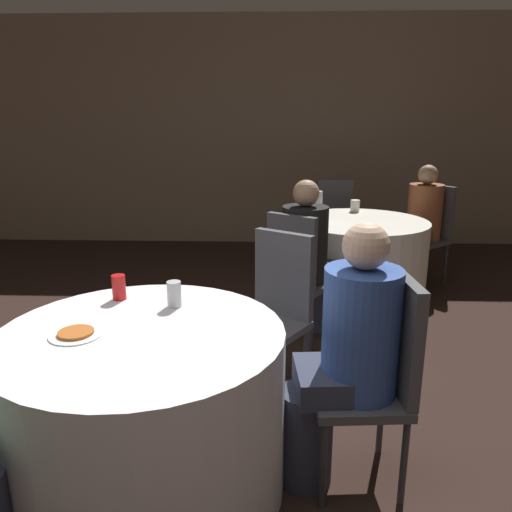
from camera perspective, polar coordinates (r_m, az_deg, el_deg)
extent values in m
plane|color=black|center=(2.42, -12.22, -26.22)|extent=(16.00, 16.00, 0.00)
cube|color=gray|center=(6.49, -2.59, 13.82)|extent=(16.00, 0.06, 2.80)
cylinder|color=silver|center=(2.31, -12.45, -16.87)|extent=(1.20, 1.20, 0.75)
cylinder|color=white|center=(4.46, 11.46, -0.69)|extent=(1.18, 1.18, 0.75)
cube|color=#47474C|center=(2.90, 1.16, -8.21)|extent=(0.55, 0.55, 0.04)
cube|color=#47474C|center=(2.94, 3.18, -2.12)|extent=(0.34, 0.25, 0.51)
cylinder|color=#333338|center=(2.79, 2.07, -14.43)|extent=(0.03, 0.03, 0.41)
cylinder|color=#333338|center=(2.97, -3.54, -12.50)|extent=(0.03, 0.03, 0.41)
cylinder|color=#333338|center=(3.04, 5.69, -11.76)|extent=(0.03, 0.03, 0.41)
cylinder|color=#333338|center=(3.21, 0.34, -10.19)|extent=(0.03, 0.03, 0.41)
cube|color=#47474C|center=(2.31, 11.46, -15.22)|extent=(0.43, 0.43, 0.04)
cube|color=#47474C|center=(2.23, 16.40, -8.71)|extent=(0.08, 0.38, 0.51)
cylinder|color=#333338|center=(2.26, 7.68, -22.60)|extent=(0.03, 0.03, 0.41)
cylinder|color=#333338|center=(2.54, 6.32, -17.88)|extent=(0.03, 0.03, 0.41)
cylinder|color=#333338|center=(2.34, 16.53, -21.72)|extent=(0.03, 0.03, 0.41)
cylinder|color=#333338|center=(2.61, 14.09, -17.31)|extent=(0.03, 0.03, 0.41)
cube|color=#47474C|center=(5.14, 18.43, 1.63)|extent=(0.56, 0.56, 0.04)
cube|color=#47474C|center=(5.23, 19.85, 4.84)|extent=(0.27, 0.33, 0.51)
cylinder|color=#333338|center=(4.97, 18.63, -1.55)|extent=(0.03, 0.03, 0.41)
cylinder|color=#333338|center=(5.16, 15.59, -0.67)|extent=(0.03, 0.03, 0.41)
cylinder|color=#333338|center=(5.24, 20.81, -0.88)|extent=(0.03, 0.03, 0.41)
cylinder|color=#333338|center=(5.42, 17.84, -0.07)|extent=(0.03, 0.03, 0.41)
cube|color=#47474C|center=(5.31, 9.20, 2.67)|extent=(0.43, 0.43, 0.04)
cube|color=#47474C|center=(5.43, 8.95, 5.94)|extent=(0.38, 0.08, 0.51)
cylinder|color=#333338|center=(5.24, 11.28, -0.15)|extent=(0.03, 0.03, 0.41)
cylinder|color=#333338|center=(5.17, 7.62, -0.19)|extent=(0.03, 0.03, 0.41)
cylinder|color=#333338|center=(5.56, 10.47, 0.80)|extent=(0.03, 0.03, 0.41)
cylinder|color=#333338|center=(5.49, 7.01, 0.77)|extent=(0.03, 0.03, 0.41)
cube|color=#47474C|center=(3.67, 5.47, -3.06)|extent=(0.56, 0.56, 0.04)
cube|color=#47474C|center=(3.44, 4.05, 0.52)|extent=(0.34, 0.25, 0.51)
cylinder|color=#333338|center=(3.97, 4.54, -5.05)|extent=(0.03, 0.03, 0.41)
cylinder|color=#333338|center=(3.81, 8.91, -6.07)|extent=(0.03, 0.03, 0.41)
cylinder|color=#333338|center=(3.70, 1.75, -6.56)|extent=(0.03, 0.03, 0.41)
cylinder|color=#333338|center=(3.53, 6.34, -7.76)|extent=(0.03, 0.03, 0.41)
cylinder|color=#33384C|center=(2.38, 5.70, -19.79)|extent=(0.24, 0.24, 0.45)
cube|color=#33384C|center=(2.25, 8.76, -13.87)|extent=(0.34, 0.33, 0.12)
cylinder|color=#33519E|center=(2.17, 11.88, -8.48)|extent=(0.33, 0.33, 0.55)
sphere|color=#DBB293|center=(2.05, 12.46, 1.10)|extent=(0.19, 0.19, 0.19)
cylinder|color=#33384C|center=(3.92, 7.05, -5.06)|extent=(0.24, 0.24, 0.45)
cube|color=#33384C|center=(3.74, 6.36, -1.60)|extent=(0.44, 0.44, 0.12)
cylinder|color=black|center=(3.59, 5.59, 1.37)|extent=(0.33, 0.33, 0.54)
sphere|color=tan|center=(3.52, 5.75, 7.16)|extent=(0.19, 0.19, 0.19)
cylinder|color=#4C4238|center=(5.02, 16.75, -0.99)|extent=(0.24, 0.24, 0.45)
cube|color=#4C4238|center=(5.03, 17.76, 2.24)|extent=(0.44, 0.44, 0.12)
cylinder|color=brown|center=(5.08, 18.71, 4.78)|extent=(0.32, 0.32, 0.53)
sphere|color=tan|center=(5.03, 19.06, 8.79)|extent=(0.18, 0.18, 0.18)
cylinder|color=white|center=(2.18, -19.88, -8.44)|extent=(0.21, 0.21, 0.01)
cylinder|color=#B25B23|center=(2.17, -19.91, -8.22)|extent=(0.14, 0.14, 0.01)
cylinder|color=red|center=(2.51, -15.40, -3.46)|extent=(0.07, 0.07, 0.12)
cylinder|color=silver|center=(2.36, -9.33, -4.31)|extent=(0.07, 0.07, 0.12)
cylinder|color=silver|center=(4.15, 6.96, 5.52)|extent=(0.09, 0.09, 0.27)
cylinder|color=silver|center=(4.78, 11.25, 5.66)|extent=(0.09, 0.09, 0.11)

